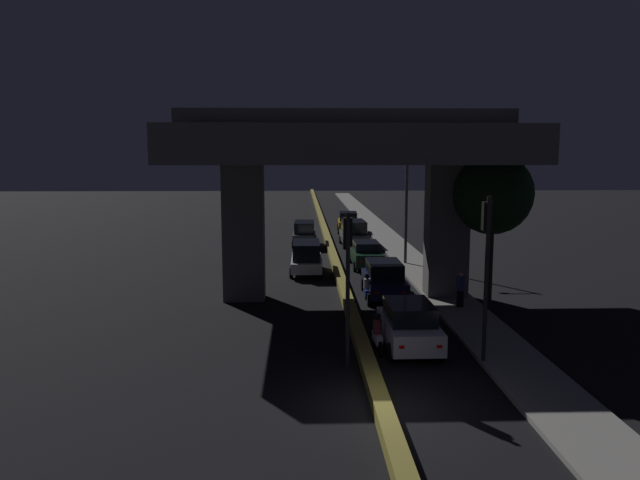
# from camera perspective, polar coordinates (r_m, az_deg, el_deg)

# --- Properties ---
(ground_plane) EXTENTS (200.00, 200.00, 0.00)m
(ground_plane) POSITION_cam_1_polar(r_m,az_deg,el_deg) (18.02, 5.60, -15.40)
(ground_plane) COLOR black
(median_divider) EXTENTS (0.51, 126.00, 0.42)m
(median_divider) POSITION_cam_1_polar(r_m,az_deg,el_deg) (51.90, 0.61, 0.35)
(median_divider) COLOR olive
(median_divider) RESTS_ON ground_plane
(sidewalk_right) EXTENTS (2.36, 126.00, 0.15)m
(sidewalk_right) POSITION_cam_1_polar(r_m,az_deg,el_deg) (45.53, 7.35, -0.97)
(sidewalk_right) COLOR gray
(sidewalk_right) RESTS_ON ground_plane
(elevated_overpass) EXTENTS (16.41, 10.11, 9.21)m
(elevated_overpass) POSITION_cam_1_polar(r_m,az_deg,el_deg) (30.10, 2.40, 7.76)
(elevated_overpass) COLOR #5B5956
(elevated_overpass) RESTS_ON ground_plane
(traffic_light_left_of_median) EXTENTS (0.30, 0.49, 5.22)m
(traffic_light_left_of_median) POSITION_cam_1_polar(r_m,az_deg,el_deg) (20.62, 2.54, -2.03)
(traffic_light_left_of_median) COLOR black
(traffic_light_left_of_median) RESTS_ON ground_plane
(traffic_light_right_of_median) EXTENTS (0.30, 0.49, 5.74)m
(traffic_light_right_of_median) POSITION_cam_1_polar(r_m,az_deg,el_deg) (21.42, 14.97, -1.02)
(traffic_light_right_of_median) COLOR black
(traffic_light_right_of_median) RESTS_ON ground_plane
(street_lamp) EXTENTS (1.94, 0.32, 7.57)m
(street_lamp) POSITION_cam_1_polar(r_m,az_deg,el_deg) (39.60, 7.54, 4.08)
(street_lamp) COLOR #2D2D30
(street_lamp) RESTS_ON ground_plane
(car_white_lead) EXTENTS (2.02, 4.18, 1.75)m
(car_white_lead) POSITION_cam_1_polar(r_m,az_deg,el_deg) (23.14, 8.14, -7.70)
(car_white_lead) COLOR silver
(car_white_lead) RESTS_ON ground_plane
(car_dark_blue_second) EXTENTS (2.01, 4.55, 1.78)m
(car_dark_blue_second) POSITION_cam_1_polar(r_m,az_deg,el_deg) (31.23, 5.88, -3.54)
(car_dark_blue_second) COLOR #141938
(car_dark_blue_second) RESTS_ON ground_plane
(car_dark_green_third) EXTENTS (1.94, 4.84, 1.63)m
(car_dark_green_third) POSITION_cam_1_polar(r_m,az_deg,el_deg) (39.22, 4.20, -1.26)
(car_dark_green_third) COLOR black
(car_dark_green_third) RESTS_ON ground_plane
(car_grey_fourth) EXTENTS (2.13, 4.51, 1.96)m
(car_grey_fourth) POSITION_cam_1_polar(r_m,az_deg,el_deg) (47.91, 3.13, 0.66)
(car_grey_fourth) COLOR #515459
(car_grey_fourth) RESTS_ON ground_plane
(car_taxi_yellow_fifth) EXTENTS (2.05, 4.17, 1.83)m
(car_taxi_yellow_fifth) POSITION_cam_1_polar(r_m,az_deg,el_deg) (56.05, 2.58, 1.67)
(car_taxi_yellow_fifth) COLOR gold
(car_taxi_yellow_fifth) RESTS_ON ground_plane
(car_white_lead_oncoming) EXTENTS (1.97, 4.47, 1.90)m
(car_white_lead_oncoming) POSITION_cam_1_polar(r_m,az_deg,el_deg) (36.99, -1.25, -1.54)
(car_white_lead_oncoming) COLOR silver
(car_white_lead_oncoming) RESTS_ON ground_plane
(car_grey_second_oncoming) EXTENTS (1.93, 4.12, 1.90)m
(car_grey_second_oncoming) POSITION_cam_1_polar(r_m,az_deg,el_deg) (47.84, -1.44, 0.64)
(car_grey_second_oncoming) COLOR #515459
(car_grey_second_oncoming) RESTS_ON ground_plane
(motorcycle_white_filtering_near) EXTENTS (0.34, 1.78, 1.41)m
(motorcycle_white_filtering_near) POSITION_cam_1_polar(r_m,az_deg,el_deg) (22.87, 5.28, -8.64)
(motorcycle_white_filtering_near) COLOR black
(motorcycle_white_filtering_near) RESTS_ON ground_plane
(motorcycle_blue_filtering_mid) EXTENTS (0.32, 1.95, 1.39)m
(motorcycle_blue_filtering_mid) POSITION_cam_1_polar(r_m,az_deg,el_deg) (29.99, 4.32, -4.62)
(motorcycle_blue_filtering_mid) COLOR black
(motorcycle_blue_filtering_mid) RESTS_ON ground_plane
(pedestrian_on_sidewalk) EXTENTS (0.39, 0.39, 1.59)m
(pedestrian_on_sidewalk) POSITION_cam_1_polar(r_m,az_deg,el_deg) (29.19, 12.71, -4.46)
(pedestrian_on_sidewalk) COLOR black
(pedestrian_on_sidewalk) RESTS_ON sidewalk_right
(roadside_tree_kerbside_near) EXTENTS (3.92, 3.92, 7.16)m
(roadside_tree_kerbside_near) POSITION_cam_1_polar(r_m,az_deg,el_deg) (30.90, 15.46, 4.08)
(roadside_tree_kerbside_near) COLOR #2D2116
(roadside_tree_kerbside_near) RESTS_ON ground_plane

